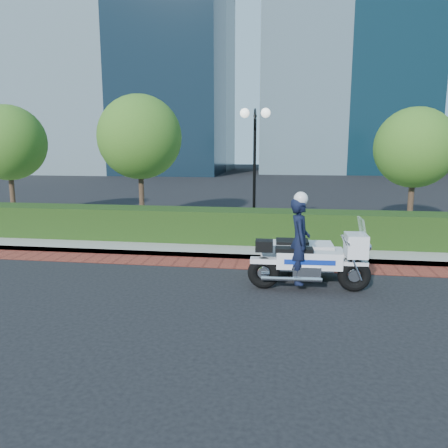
# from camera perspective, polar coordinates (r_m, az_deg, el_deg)

# --- Properties ---
(ground) EXTENTS (120.00, 120.00, 0.00)m
(ground) POSITION_cam_1_polar(r_m,az_deg,el_deg) (10.51, -3.93, -7.22)
(ground) COLOR black
(ground) RESTS_ON ground
(brick_strip) EXTENTS (60.00, 1.00, 0.01)m
(brick_strip) POSITION_cam_1_polar(r_m,az_deg,el_deg) (11.92, -2.38, -5.04)
(brick_strip) COLOR maroon
(brick_strip) RESTS_ON ground
(sidewalk) EXTENTS (60.00, 8.00, 0.15)m
(sidewalk) POSITION_cam_1_polar(r_m,az_deg,el_deg) (16.23, 0.60, -0.62)
(sidewalk) COLOR gray
(sidewalk) RESTS_ON ground
(hedge_main) EXTENTS (18.00, 1.20, 1.00)m
(hedge_main) POSITION_cam_1_polar(r_m,az_deg,el_deg) (13.79, -0.76, -0.16)
(hedge_main) COLOR black
(hedge_main) RESTS_ON sidewalk
(lamppost) EXTENTS (1.02, 0.70, 4.21)m
(lamppost) POSITION_cam_1_polar(r_m,az_deg,el_deg) (15.03, 4.03, 9.54)
(lamppost) COLOR black
(lamppost) RESTS_ON sidewalk
(tree_a) EXTENTS (3.00, 3.00, 4.58)m
(tree_a) POSITION_cam_1_polar(r_m,az_deg,el_deg) (19.75, -26.39, 9.47)
(tree_a) COLOR #332319
(tree_a) RESTS_ON sidewalk
(tree_b) EXTENTS (3.20, 3.20, 4.89)m
(tree_b) POSITION_cam_1_polar(r_m,az_deg,el_deg) (17.24, -10.96, 11.07)
(tree_b) COLOR #332319
(tree_b) RESTS_ON sidewalk
(tree_c) EXTENTS (2.80, 2.80, 4.30)m
(tree_c) POSITION_cam_1_polar(r_m,az_deg,el_deg) (16.84, 23.66, 9.10)
(tree_c) COLOR #332319
(tree_c) RESTS_ON sidewalk
(police_motorcycle) EXTENTS (2.69, 1.90, 2.18)m
(police_motorcycle) POSITION_cam_1_polar(r_m,az_deg,el_deg) (10.09, 10.25, -3.72)
(police_motorcycle) COLOR black
(police_motorcycle) RESTS_ON ground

